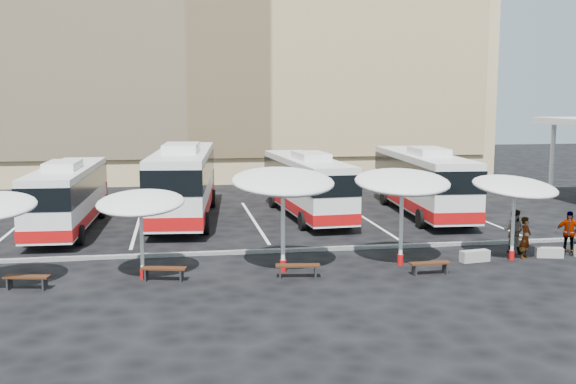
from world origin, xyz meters
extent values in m
plane|color=black|center=(0.00, 0.00, 0.00)|extent=(120.00, 120.00, 0.00)
cube|color=tan|center=(0.00, 32.00, 12.50)|extent=(42.00, 18.00, 25.00)
cube|color=tan|center=(0.00, 22.90, 12.00)|extent=(40.00, 0.30, 20.00)
cylinder|color=silver|center=(20.00, 13.00, 2.40)|extent=(0.30, 0.30, 4.80)
cube|color=black|center=(0.00, 0.50, 0.07)|extent=(34.00, 0.25, 0.15)
cube|color=white|center=(-12.00, 8.00, 0.01)|extent=(0.15, 12.00, 0.01)
cube|color=white|center=(-6.00, 8.00, 0.01)|extent=(0.15, 12.00, 0.01)
cube|color=white|center=(0.00, 8.00, 0.01)|extent=(0.15, 12.00, 0.01)
cube|color=white|center=(6.00, 8.00, 0.01)|extent=(0.15, 12.00, 0.01)
cube|color=white|center=(12.00, 8.00, 0.01)|extent=(0.15, 12.00, 0.01)
cube|color=silver|center=(-9.25, 7.01, 1.76)|extent=(2.65, 10.89, 2.70)
cube|color=black|center=(-9.25, 7.01, 2.30)|extent=(2.70, 10.94, 0.99)
cube|color=#B10C0E|center=(-9.25, 7.01, 0.77)|extent=(2.70, 10.94, 0.50)
cube|color=#B10C0E|center=(-9.05, 12.41, 1.08)|extent=(2.31, 0.26, 1.26)
cube|color=silver|center=(-9.28, 6.11, 3.29)|extent=(1.54, 2.75, 0.36)
cylinder|color=black|center=(-10.25, 10.20, 0.45)|extent=(0.35, 0.91, 0.90)
cylinder|color=black|center=(-8.00, 10.12, 0.45)|extent=(0.35, 0.91, 0.90)
cylinder|color=black|center=(-10.50, 3.45, 0.45)|extent=(0.35, 0.91, 0.90)
cylinder|color=black|center=(-8.25, 3.37, 0.45)|extent=(0.35, 0.91, 0.90)
cube|color=silver|center=(-3.61, 9.17, 2.08)|extent=(3.87, 13.01, 3.20)
cube|color=black|center=(-3.61, 9.17, 2.72)|extent=(3.94, 13.08, 1.18)
cube|color=#B10C0E|center=(-3.61, 9.17, 0.91)|extent=(3.94, 13.08, 0.59)
cube|color=#B10C0E|center=(-3.00, 15.55, 1.28)|extent=(2.74, 0.47, 1.50)
cube|color=silver|center=(-3.71, 8.11, 3.90)|extent=(2.01, 3.35, 0.43)
cylinder|color=black|center=(-4.59, 13.02, 0.53)|extent=(0.47, 1.10, 1.07)
cylinder|color=black|center=(-1.93, 12.77, 0.53)|extent=(0.47, 1.10, 1.07)
cylinder|color=black|center=(-5.35, 5.04, 0.53)|extent=(0.47, 1.10, 1.07)
cylinder|color=black|center=(-2.69, 4.79, 0.53)|extent=(0.47, 1.10, 1.07)
cube|color=silver|center=(2.99, 8.79, 1.82)|extent=(3.10, 11.31, 2.79)
cube|color=black|center=(2.99, 8.79, 2.38)|extent=(3.15, 11.37, 1.02)
cube|color=#B10C0E|center=(2.99, 8.79, 0.79)|extent=(3.15, 11.37, 0.51)
cube|color=#B10C0E|center=(2.61, 14.37, 1.12)|extent=(2.39, 0.35, 1.30)
cube|color=silver|center=(3.06, 7.87, 3.40)|extent=(1.68, 2.89, 0.37)
cylinder|color=black|center=(1.60, 11.97, 0.47)|extent=(0.39, 0.95, 0.93)
cylinder|color=black|center=(3.93, 12.13, 0.47)|extent=(0.39, 0.95, 0.93)
cylinder|color=black|center=(2.09, 5.00, 0.47)|extent=(0.39, 0.95, 0.93)
cylinder|color=black|center=(4.41, 5.16, 0.47)|extent=(0.39, 0.95, 0.93)
cube|color=silver|center=(9.45, 8.36, 1.92)|extent=(3.18, 11.95, 2.96)
cube|color=black|center=(9.45, 8.36, 2.51)|extent=(3.25, 12.02, 1.08)
cube|color=#B10C0E|center=(9.45, 8.36, 0.84)|extent=(3.25, 12.02, 0.54)
cube|color=#B10C0E|center=(9.81, 14.26, 1.18)|extent=(2.53, 0.35, 1.38)
cube|color=silver|center=(9.39, 7.37, 3.60)|extent=(1.75, 3.05, 0.39)
cylinder|color=black|center=(8.43, 11.88, 0.49)|extent=(0.40, 1.00, 0.99)
cylinder|color=black|center=(10.89, 11.72, 0.49)|extent=(0.40, 1.00, 0.99)
cylinder|color=black|center=(7.98, 4.50, 0.49)|extent=(0.40, 1.00, 0.99)
cylinder|color=black|center=(10.44, 4.35, 0.49)|extent=(0.40, 1.00, 0.99)
cylinder|color=silver|center=(-5.27, -2.83, 1.37)|extent=(0.15, 0.15, 2.74)
cylinder|color=#B10C0E|center=(-5.27, -2.83, 0.18)|extent=(0.24, 0.24, 0.36)
ellipsoid|color=silver|center=(-5.27, -2.83, 2.78)|extent=(3.69, 3.73, 0.94)
cylinder|color=silver|center=(-0.14, -2.66, 1.68)|extent=(0.17, 0.17, 3.35)
cylinder|color=#B10C0E|center=(-0.14, -2.66, 0.22)|extent=(0.27, 0.27, 0.45)
ellipsoid|color=silver|center=(-0.14, -2.66, 3.41)|extent=(4.20, 4.25, 1.15)
cylinder|color=silver|center=(4.51, -2.44, 1.61)|extent=(0.16, 0.16, 3.22)
cylinder|color=#B10C0E|center=(4.51, -2.44, 0.21)|extent=(0.25, 0.25, 0.43)
ellipsoid|color=silver|center=(4.51, -2.44, 3.27)|extent=(3.84, 3.88, 1.10)
cylinder|color=silver|center=(9.18, -2.39, 1.46)|extent=(0.17, 0.17, 2.92)
cylinder|color=#B10C0E|center=(9.18, -2.39, 0.19)|extent=(0.27, 0.27, 0.39)
ellipsoid|color=silver|center=(9.18, -2.39, 2.97)|extent=(4.22, 4.25, 1.00)
cube|color=black|center=(-9.09, -3.53, 0.44)|extent=(1.58, 0.71, 0.06)
cube|color=black|center=(-9.69, -3.41, 0.20)|extent=(0.14, 0.39, 0.41)
cube|color=black|center=(-8.49, -3.66, 0.20)|extent=(0.14, 0.39, 0.41)
cube|color=black|center=(-4.51, -3.21, 0.46)|extent=(1.65, 0.79, 0.06)
cube|color=black|center=(-5.13, -3.06, 0.21)|extent=(0.16, 0.41, 0.42)
cube|color=black|center=(-3.90, -3.36, 0.21)|extent=(0.16, 0.41, 0.42)
cube|color=black|center=(0.24, -3.61, 0.46)|extent=(1.64, 0.64, 0.06)
cube|color=black|center=(-0.39, -3.52, 0.21)|extent=(0.12, 0.41, 0.43)
cube|color=black|center=(0.88, -3.70, 0.21)|extent=(0.12, 0.41, 0.43)
cube|color=black|center=(5.12, -3.97, 0.43)|extent=(1.53, 0.46, 0.06)
cube|color=black|center=(4.51, -3.99, 0.20)|extent=(0.08, 0.38, 0.40)
cube|color=black|center=(5.72, -3.94, 0.20)|extent=(0.08, 0.38, 0.40)
cube|color=gray|center=(7.62, -2.38, 0.22)|extent=(1.24, 0.59, 0.45)
cube|color=gray|center=(10.92, -2.21, 0.20)|extent=(1.12, 0.60, 0.40)
imported|color=black|center=(9.89, -2.16, 0.84)|extent=(0.73, 0.70, 1.69)
imported|color=black|center=(9.90, -1.21, 0.92)|extent=(1.13, 1.13, 1.85)
imported|color=black|center=(11.99, -1.82, 0.91)|extent=(1.12, 0.98, 1.82)
camera|label=1|loc=(-4.03, -26.87, 6.47)|focal=42.00mm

